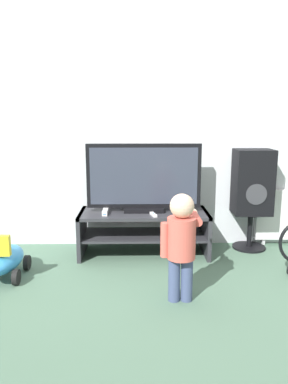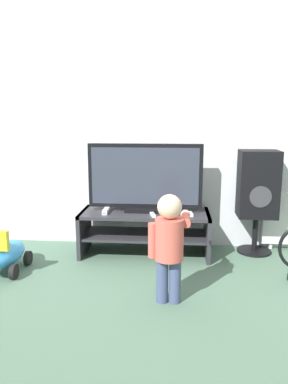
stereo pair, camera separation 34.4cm
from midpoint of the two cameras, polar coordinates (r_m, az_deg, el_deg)
name	(u,v)px [view 2 (the right image)]	position (r m, az deg, el deg)	size (l,w,h in m)	color
ground_plane	(143,263)	(3.49, 2.67, -10.83)	(16.00, 16.00, 0.00)	#4C6B56
wall_back	(148,118)	(3.80, 3.19, 11.13)	(10.00, 0.06, 2.60)	silver
tv_stand	(145,226)	(3.62, 2.86, -5.16)	(1.23, 0.49, 0.42)	#2D2D33
television	(145,178)	(3.54, 2.95, 2.05)	(1.08, 0.20, 0.65)	black
game_console	(106,211)	(3.55, -3.03, -2.87)	(0.05, 0.20, 0.04)	white
remote_primary	(191,214)	(3.51, 9.91, -3.34)	(0.05, 0.13, 0.03)	white
remote_secondary	(153,215)	(3.44, 4.23, -3.52)	(0.07, 0.13, 0.03)	white
child	(170,240)	(2.67, 7.63, -7.26)	(0.30, 0.46, 0.80)	#3F4C72
speaker_tower	(258,187)	(3.79, 19.48, 0.71)	(0.37, 0.33, 1.01)	black
ride_on_toy	(3,254)	(3.42, -17.95, -9.03)	(0.34, 0.55, 0.41)	#338CD1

